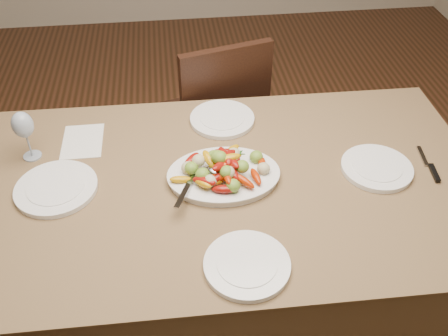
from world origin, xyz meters
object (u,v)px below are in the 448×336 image
plate_far (222,119)px  plate_near (247,265)px  chair_far (212,117)px  wine_glass (26,134)px  dining_table (224,252)px  plate_left (56,188)px  serving_platter (224,177)px  plate_right (377,168)px

plate_far → plate_near: 0.73m
chair_far → wine_glass: bearing=23.5°
dining_table → wine_glass: bearing=162.2°
chair_far → wine_glass: (-0.72, -0.57, 0.39)m
wine_glass → plate_near: bearing=-40.2°
plate_left → plate_far: bearing=28.8°
serving_platter → wine_glass: size_ratio=1.85×
plate_left → plate_right: 1.12m
plate_right → wine_glass: (-1.23, 0.22, 0.09)m
serving_platter → plate_left: size_ratio=1.36×
chair_far → plate_right: chair_far is taller
serving_platter → plate_left: 0.57m
dining_table → plate_right: bearing=-0.5°
plate_far → wine_glass: 0.74m
wine_glass → dining_table: bearing=-17.8°
chair_far → serving_platter: size_ratio=2.51×
serving_platter → wine_glass: bearing=163.1°
plate_left → plate_near: 0.71m
chair_far → plate_left: chair_far is taller
plate_left → plate_right: (1.12, -0.03, 0.00)m
serving_platter → dining_table: bearing=-91.1°
chair_far → plate_near: (-0.01, -1.17, 0.29)m
chair_far → wine_glass: size_ratio=4.64×
plate_near → plate_right: bearing=35.2°
serving_platter → plate_far: serving_platter is taller
plate_near → wine_glass: size_ratio=1.24×
plate_near → dining_table: bearing=93.3°
plate_near → serving_platter: bearing=93.2°
serving_platter → plate_near: bearing=-86.8°
dining_table → plate_left: plate_left is taller
dining_table → plate_left: size_ratio=6.63×
dining_table → wine_glass: wine_glass is taller
plate_far → plate_near: same height
wine_glass → plate_left: bearing=-60.2°
chair_far → wine_glass: wine_glass is taller
chair_far → plate_right: 0.99m
serving_platter → plate_near: size_ratio=1.49×
wine_glass → serving_platter: bearing=-16.9°
dining_table → plate_near: size_ratio=7.25×
chair_far → plate_right: size_ratio=3.78×
plate_near → wine_glass: (-0.70, 0.59, 0.09)m
chair_far → plate_far: 0.52m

